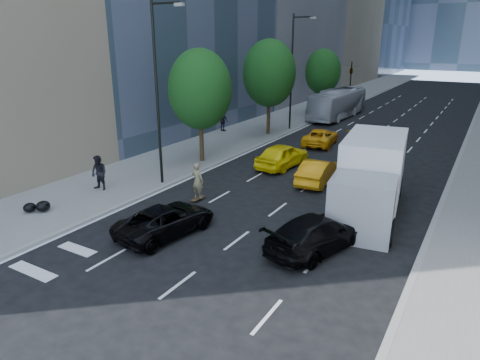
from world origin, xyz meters
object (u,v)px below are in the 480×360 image
Objects in this scene: black_sedan_mercedes at (318,233)px; city_bus at (338,103)px; black_sedan_lincoln at (166,220)px; box_truck at (371,177)px; skateboarder at (198,183)px.

black_sedan_mercedes is 30.94m from city_bus.
black_sedan_lincoln is 9.88m from box_truck.
black_sedan_mercedes is at bearing -106.51° from box_truck.
black_sedan_lincoln is at bearing 108.44° from skateboarder.
city_bus is (-9.00, 29.60, 0.78)m from black_sedan_mercedes.
city_bus is at bearing -84.94° from skateboarder.
black_sedan_mercedes is 0.63× the size of box_truck.
black_sedan_lincoln is at bearing -82.53° from city_bus.
skateboarder is 0.24× the size of box_truck.
skateboarder reaches higher than black_sedan_lincoln.
box_truck reaches higher than black_sedan_lincoln.
skateboarder is 7.67m from black_sedan_mercedes.
black_sedan_lincoln is 0.43× the size of city_bus.
box_truck reaches higher than skateboarder.
black_sedan_mercedes is at bearing -70.68° from city_bus.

